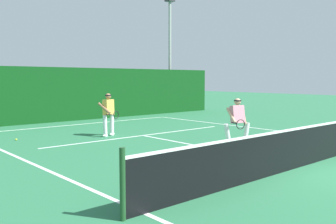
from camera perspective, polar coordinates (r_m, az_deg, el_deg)
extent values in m
plane|color=#296C45|center=(9.79, 20.17, -7.73)|extent=(80.00, 80.00, 0.00)
cube|color=white|center=(17.93, -13.03, -1.82)|extent=(9.86, 0.10, 0.01)
cube|color=white|center=(6.09, -3.47, -15.26)|extent=(0.10, 22.36, 0.01)
cube|color=white|center=(14.02, -3.88, -3.60)|extent=(8.04, 0.10, 0.01)
cube|color=white|center=(11.62, 6.11, -5.43)|extent=(0.10, 6.40, 0.01)
cylinder|color=#1E4723|center=(5.68, -6.98, -10.94)|extent=(0.09, 0.09, 1.11)
cube|color=black|center=(9.70, 20.25, -5.07)|extent=(10.62, 0.02, 0.92)
cube|color=white|center=(9.63, 20.34, -2.22)|extent=(10.62, 0.03, 0.05)
cylinder|color=silver|center=(11.85, 11.86, -3.44)|extent=(0.27, 0.21, 0.78)
cylinder|color=silver|center=(11.49, 9.16, -3.66)|extent=(0.32, 0.22, 0.78)
ellipsoid|color=white|center=(11.90, 11.83, -5.06)|extent=(0.28, 0.19, 0.09)
ellipsoid|color=white|center=(11.55, 9.13, -5.32)|extent=(0.28, 0.19, 0.09)
cube|color=pink|center=(11.59, 10.58, -0.35)|extent=(0.47, 0.41, 0.57)
cylinder|color=tan|center=(11.71, 11.49, -0.43)|extent=(0.25, 0.16, 0.59)
cylinder|color=tan|center=(11.47, 9.66, -0.51)|extent=(0.25, 0.50, 0.46)
sphere|color=tan|center=(11.56, 10.61, 1.57)|extent=(0.21, 0.21, 0.21)
cylinder|color=black|center=(11.56, 10.62, 1.75)|extent=(0.28, 0.28, 0.04)
cylinder|color=black|center=(11.26, 10.10, -1.68)|extent=(0.11, 0.26, 0.03)
torus|color=black|center=(10.97, 11.05, -1.87)|extent=(0.29, 0.12, 0.29)
cylinder|color=silver|center=(14.15, -8.58, -1.95)|extent=(0.20, 0.18, 0.80)
cylinder|color=silver|center=(13.85, -9.60, -2.11)|extent=(0.21, 0.19, 0.80)
ellipsoid|color=white|center=(14.19, -8.56, -3.37)|extent=(0.28, 0.18, 0.09)
ellipsoid|color=white|center=(13.90, -9.58, -3.56)|extent=(0.28, 0.18, 0.09)
cube|color=#E5B24C|center=(13.93, -9.12, 0.75)|extent=(0.47, 0.35, 0.57)
cylinder|color=#9E704C|center=(14.11, -8.52, 0.71)|extent=(0.17, 0.14, 0.62)
cylinder|color=#9E704C|center=(13.76, -9.74, 0.58)|extent=(0.26, 0.57, 0.41)
sphere|color=#9E704C|center=(13.91, -9.15, 2.41)|extent=(0.21, 0.21, 0.21)
cylinder|color=black|center=(13.91, -9.15, 2.56)|extent=(0.29, 0.29, 0.04)
cylinder|color=black|center=(13.58, -9.07, -0.38)|extent=(0.11, 0.26, 0.03)
torus|color=black|center=(13.36, -7.96, -0.45)|extent=(0.29, 0.11, 0.29)
sphere|color=#D1E033|center=(13.90, -22.23, -3.92)|extent=(0.07, 0.07, 0.07)
sphere|color=#D1E033|center=(8.43, 0.03, -9.24)|extent=(0.07, 0.07, 0.07)
cube|color=#0C4014|center=(19.28, -15.42, 2.62)|extent=(20.16, 0.12, 2.70)
cylinder|color=#9EA39E|center=(24.63, 0.28, 8.43)|extent=(0.18, 0.18, 7.11)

